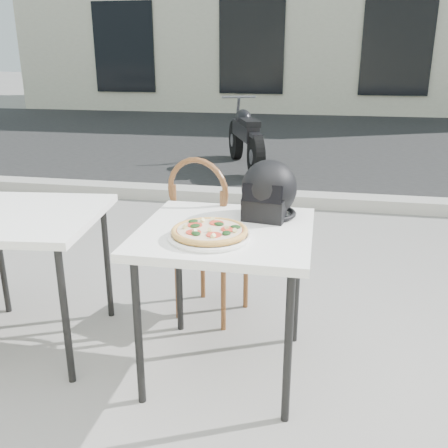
% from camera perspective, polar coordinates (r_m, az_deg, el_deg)
% --- Properties ---
extents(ground, '(80.00, 80.00, 0.00)m').
position_cam_1_polar(ground, '(2.31, 6.12, -19.33)').
color(ground, gray).
rests_on(ground, ground).
extents(street_asphalt, '(30.00, 8.00, 0.00)m').
position_cam_1_polar(street_asphalt, '(8.93, 10.31, 9.33)').
color(street_asphalt, black).
rests_on(street_asphalt, ground).
extents(curb, '(30.00, 0.25, 0.12)m').
position_cam_1_polar(curb, '(5.00, 9.31, 2.75)').
color(curb, '#A3A199').
rests_on(curb, ground).
extents(cafe_table_main, '(0.74, 0.74, 0.71)m').
position_cam_1_polar(cafe_table_main, '(2.18, 0.17, -2.08)').
color(cafe_table_main, white).
rests_on(cafe_table_main, ground).
extents(plate, '(0.37, 0.37, 0.02)m').
position_cam_1_polar(plate, '(2.04, -1.65, -1.41)').
color(plate, white).
rests_on(plate, cafe_table_main).
extents(pizza, '(0.34, 0.34, 0.04)m').
position_cam_1_polar(pizza, '(2.03, -1.65, -0.78)').
color(pizza, '#DDA550').
rests_on(pizza, plate).
extents(helmet, '(0.30, 0.31, 0.26)m').
position_cam_1_polar(helmet, '(2.30, 5.11, 3.67)').
color(helmet, black).
rests_on(helmet, cafe_table_main).
extents(cafe_chair_main, '(0.44, 0.44, 0.94)m').
position_cam_1_polar(cafe_chair_main, '(2.68, -2.06, -0.81)').
color(cafe_chair_main, brown).
rests_on(cafe_chair_main, ground).
extents(cafe_table_side, '(0.82, 0.82, 0.70)m').
position_cam_1_polar(cafe_table_side, '(2.59, -22.19, -0.17)').
color(cafe_table_side, white).
rests_on(cafe_table_side, ground).
extents(motorcycle, '(0.75, 1.72, 0.89)m').
position_cam_1_polar(motorcycle, '(6.58, 2.42, 9.77)').
color(motorcycle, black).
rests_on(motorcycle, street_asphalt).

